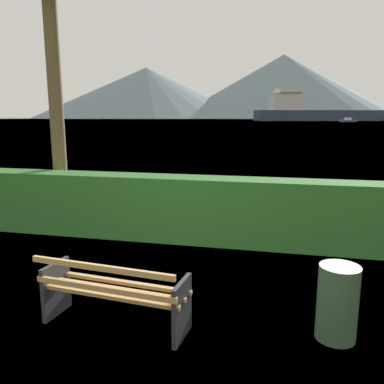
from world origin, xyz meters
The scene contains 8 objects.
ground_plane centered at (0.00, 0.00, 0.00)m, with size 1400.00×1400.00×0.00m, color #4C6B33.
water_surface centered at (0.00, 307.54, 0.00)m, with size 620.00×620.00×0.00m, color #7A99A8.
park_bench centered at (-0.01, -0.06, 0.43)m, with size 1.79×0.74×0.87m.
hedge_row centered at (0.00, 3.33, 0.64)m, with size 11.35×0.71×1.28m, color #2D6B28.
trash_bin centered at (2.50, 0.28, 0.42)m, with size 0.44×0.44×0.85m, color #385138.
cargo_ship_large centered at (26.42, 241.87, 5.30)m, with size 98.72×43.63×18.94m.
fishing_boat_near centered at (31.92, 194.08, 0.71)m, with size 8.01×5.35×2.03m.
distant_hills centered at (23.82, 560.78, 38.50)m, with size 800.63×367.06×88.13m.
Camera 1 is at (1.82, -3.92, 2.44)m, focal length 36.22 mm.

